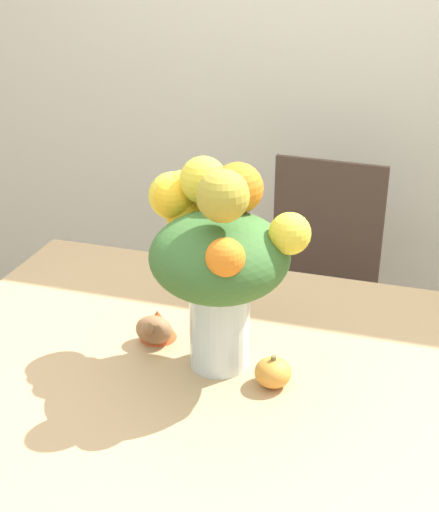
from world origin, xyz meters
name	(u,v)px	position (x,y,z in m)	size (l,w,h in m)	color
wall_back	(332,25)	(0.00, 1.52, 1.35)	(8.00, 0.06, 2.70)	silver
dining_table	(208,403)	(0.00, 0.00, 0.69)	(1.43, 1.14, 0.77)	tan
flower_vase	(217,254)	(0.00, 0.06, 1.05)	(0.40, 0.32, 0.49)	silver
pumpkin	(273,373)	(0.15, 0.00, 0.81)	(0.08, 0.08, 0.08)	gold
turkey_figurine	(156,326)	(-0.17, 0.10, 0.81)	(0.09, 0.12, 0.08)	#936642
dining_chair_near_window	(316,296)	(0.09, 0.97, 0.49)	(0.44, 0.44, 0.95)	#47382D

